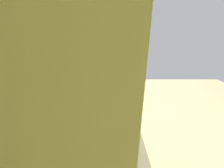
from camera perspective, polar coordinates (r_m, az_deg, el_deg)
name	(u,v)px	position (r m, az deg, el deg)	size (l,w,h in m)	color
ground_plane	(170,141)	(2.93, 23.65, -21.43)	(7.00, 7.00, 0.00)	tan
wall_back	(87,71)	(2.04, -10.48, 5.61)	(4.49, 0.12, 2.73)	beige
counter_run	(112,139)	(2.10, -0.15, -22.59)	(3.52, 0.64, 0.89)	#DECB6B
upper_cabinets	(99,35)	(1.52, -5.56, 20.25)	(2.75, 0.34, 0.71)	#DCCB6C
oven_range	(112,85)	(3.87, 0.02, -0.61)	(0.64, 0.65, 1.07)	#B7BABF
microwave	(110,97)	(1.91, -0.71, -5.76)	(0.47, 0.37, 0.28)	#B7BABF
bowl	(117,91)	(2.40, 2.02, -2.81)	(0.13, 0.13, 0.06)	silver
kettle	(121,131)	(1.42, 3.85, -19.48)	(0.22, 0.16, 0.19)	black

